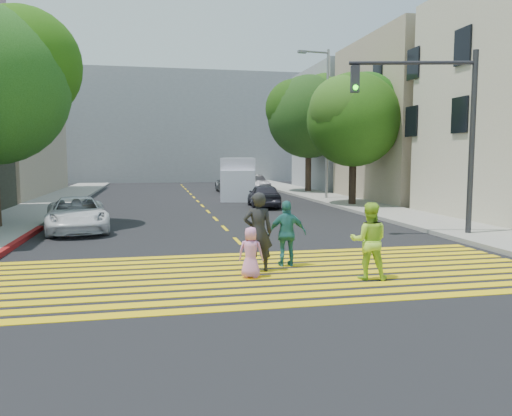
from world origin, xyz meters
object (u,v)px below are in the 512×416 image
object	(u,v)px
dark_car_near	(264,196)
white_van	(238,179)
traffic_signal	(438,117)
pedestrian_child	(251,252)
dark_car_parked	(253,184)
tree_right_far	(310,112)
pedestrian_woman	(369,241)
pedestrian_extra	(287,234)
tree_right_near	(354,115)
white_sedan	(77,214)
silver_car	(229,184)
pedestrian_man	(258,232)

from	to	relation	value
dark_car_near	white_van	bearing A→B (deg)	-80.62
traffic_signal	pedestrian_child	bearing A→B (deg)	-135.86
dark_car_parked	white_van	xyz separation A→B (m)	(-2.16, -5.57, 0.59)
tree_right_far	pedestrian_woman	bearing A→B (deg)	-104.85
pedestrian_child	pedestrian_extra	xyz separation A→B (m)	(1.13, 1.02, 0.25)
tree_right_near	white_sedan	xyz separation A→B (m)	(-13.67, -6.61, -4.40)
dark_car_near	tree_right_near	bearing A→B (deg)	178.69
pedestrian_child	dark_car_parked	distance (m)	27.39
white_van	silver_car	bearing A→B (deg)	96.44
pedestrian_woman	dark_car_parked	xyz separation A→B (m)	(2.86, 27.48, -0.19)
dark_car_parked	pedestrian_man	bearing A→B (deg)	-109.46
pedestrian_child	dark_car_parked	size ratio (longest dim) A/B	0.28
dark_car_near	traffic_signal	size ratio (longest dim) A/B	0.60
tree_right_near	silver_car	bearing A→B (deg)	112.39
tree_right_far	pedestrian_man	xyz separation A→B (m)	(-9.22, -24.85, -5.12)
pedestrian_child	silver_car	distance (m)	27.52
dark_car_near	traffic_signal	world-z (taller)	traffic_signal
traffic_signal	pedestrian_woman	bearing A→B (deg)	-120.05
pedestrian_man	dark_car_parked	distance (m)	26.74
pedestrian_man	dark_car_near	size ratio (longest dim) A/B	0.50
tree_right_far	white_van	xyz separation A→B (m)	(-6.22, -4.18, -4.81)
tree_right_far	traffic_signal	bearing A→B (deg)	-95.93
white_van	dark_car_near	bearing A→B (deg)	-75.74
pedestrian_woman	pedestrian_extra	size ratio (longest dim) A/B	1.05
dark_car_parked	traffic_signal	size ratio (longest dim) A/B	0.66
tree_right_near	pedestrian_man	distance (m)	17.13
tree_right_far	white_sedan	xyz separation A→B (m)	(-14.48, -17.10, -5.45)
pedestrian_extra	pedestrian_woman	bearing A→B (deg)	134.08
traffic_signal	dark_car_near	bearing A→B (deg)	120.81
white_van	pedestrian_woman	bearing A→B (deg)	-82.16
pedestrian_extra	traffic_signal	xyz separation A→B (m)	(6.20, 3.44, 3.25)
pedestrian_child	dark_car_near	bearing A→B (deg)	-83.24
tree_right_near	pedestrian_child	size ratio (longest dim) A/B	6.31
pedestrian_woman	dark_car_parked	size ratio (longest dim) A/B	0.42
silver_car	white_sedan	bearing A→B (deg)	65.42
dark_car_parked	pedestrian_extra	bearing A→B (deg)	-107.84
pedestrian_man	white_van	world-z (taller)	white_van
pedestrian_extra	dark_car_parked	distance (m)	26.18
dark_car_near	dark_car_parked	bearing A→B (deg)	-93.70
pedestrian_child	pedestrian_extra	distance (m)	1.54
pedestrian_woman	white_van	xyz separation A→B (m)	(0.70, 21.92, 0.40)
dark_car_near	traffic_signal	bearing A→B (deg)	112.74
dark_car_near	silver_car	distance (m)	11.79
pedestrian_child	white_van	bearing A→B (deg)	-78.40
tree_right_near	silver_car	distance (m)	14.02
white_sedan	traffic_signal	distance (m)	13.35
tree_right_far	silver_car	bearing A→B (deg)	162.83
tree_right_near	dark_car_near	world-z (taller)	tree_right_near
pedestrian_woman	traffic_signal	bearing A→B (deg)	-113.19
pedestrian_extra	dark_car_near	size ratio (longest dim) A/B	0.44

